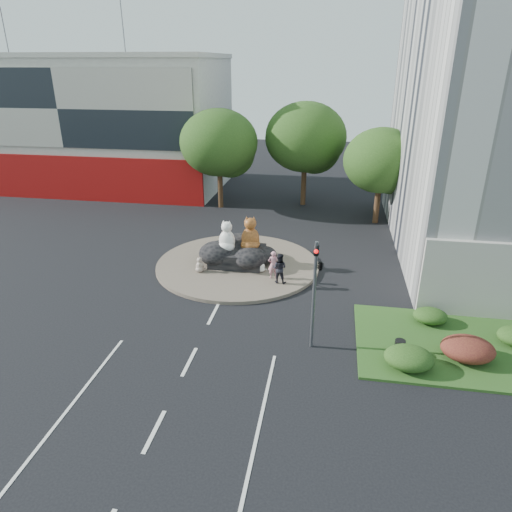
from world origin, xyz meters
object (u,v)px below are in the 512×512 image
(kitten_calico, at_px, (200,264))
(parked_car, at_px, (138,193))
(cat_tabby, at_px, (250,233))
(litter_bin, at_px, (400,347))
(cat_white, at_px, (227,235))
(pedestrian_pink, at_px, (273,265))
(pedestrian_dark, at_px, (279,268))
(kitten_white, at_px, (261,264))

(kitten_calico, distance_m, parked_car, 17.62)
(cat_tabby, height_order, litter_bin, cat_tabby)
(cat_white, xyz_separation_m, cat_tabby, (1.37, 0.35, 0.10))
(pedestrian_pink, distance_m, litter_bin, 9.00)
(cat_tabby, height_order, pedestrian_pink, cat_tabby)
(cat_tabby, distance_m, parked_car, 18.14)
(parked_car, distance_m, litter_bin, 29.52)
(parked_car, bearing_deg, pedestrian_dark, -139.07)
(pedestrian_pink, distance_m, pedestrian_dark, 0.68)
(cat_white, relative_size, pedestrian_pink, 1.17)
(cat_white, height_order, pedestrian_pink, cat_white)
(cat_tabby, xyz_separation_m, pedestrian_pink, (1.65, -1.84, -1.14))
(cat_tabby, relative_size, pedestrian_dark, 1.22)
(kitten_calico, bearing_deg, cat_white, 47.67)
(cat_tabby, bearing_deg, kitten_white, -56.97)
(pedestrian_pink, bearing_deg, cat_white, -38.74)
(pedestrian_dark, distance_m, litter_bin, 8.33)
(cat_white, distance_m, pedestrian_dark, 4.10)
(cat_white, bearing_deg, litter_bin, -29.35)
(cat_white, bearing_deg, cat_tabby, 25.22)
(parked_car, bearing_deg, kitten_calico, -148.78)
(cat_tabby, xyz_separation_m, parked_car, (-12.77, 12.79, -1.50))
(cat_tabby, distance_m, litter_bin, 11.57)
(parked_car, bearing_deg, litter_bin, -138.87)
(cat_white, distance_m, pedestrian_pink, 3.52)
(cat_white, height_order, pedestrian_dark, cat_white)
(pedestrian_dark, xyz_separation_m, parked_car, (-14.84, 15.16, -0.41))
(cat_white, height_order, kitten_calico, cat_white)
(kitten_white, height_order, litter_bin, kitten_white)
(cat_white, relative_size, kitten_white, 2.16)
(kitten_white, height_order, pedestrian_pink, pedestrian_pink)
(pedestrian_pink, relative_size, pedestrian_dark, 0.94)
(kitten_calico, height_order, parked_car, parked_car)
(kitten_calico, bearing_deg, kitten_white, 12.88)
(cat_tabby, relative_size, parked_car, 0.53)
(kitten_calico, xyz_separation_m, litter_bin, (10.70, -6.53, -0.21))
(kitten_white, height_order, parked_car, parked_car)
(cat_white, xyz_separation_m, pedestrian_dark, (3.44, -2.01, -0.99))
(pedestrian_dark, bearing_deg, kitten_white, -37.52)
(kitten_white, distance_m, parked_car, 19.44)
(pedestrian_pink, xyz_separation_m, litter_bin, (6.30, -6.39, -0.57))
(cat_tabby, distance_m, pedestrian_pink, 2.72)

